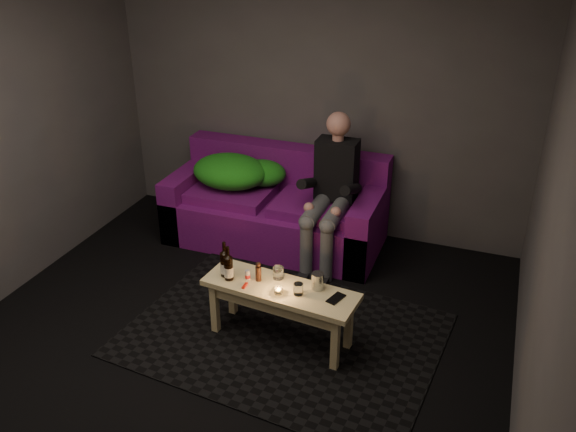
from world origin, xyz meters
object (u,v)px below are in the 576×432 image
beer_bottle_a (225,263)px  beer_bottle_b (229,267)px  sofa (277,210)px  person (331,189)px  coffee_table (280,297)px  steel_cup (318,281)px

beer_bottle_a → beer_bottle_b: bearing=-37.1°
sofa → beer_bottle_a: (0.16, -1.44, 0.26)m
sofa → beer_bottle_b: (0.21, -1.48, 0.25)m
person → coffee_table: bearing=-89.2°
coffee_table → beer_bottle_a: beer_bottle_a is taller
person → steel_cup: (0.27, -1.21, -0.17)m
coffee_table → beer_bottle_b: (-0.39, -0.03, 0.18)m
person → beer_bottle_a: 1.35m
person → beer_bottle_a: (-0.42, -1.28, -0.13)m
beer_bottle_b → steel_cup: 0.66m
person → beer_bottle_a: size_ratio=4.78×
sofa → beer_bottle_a: 1.48m
person → steel_cup: bearing=-77.3°
coffee_table → beer_bottle_a: (-0.43, 0.00, 0.19)m
sofa → person: person is taller
beer_bottle_b → steel_cup: bearing=9.6°
steel_cup → person: bearing=102.7°
person → beer_bottle_b: size_ratio=4.95×
person → beer_bottle_b: 1.37m
beer_bottle_b → steel_cup: beer_bottle_b is taller
beer_bottle_a → person: bearing=71.9°
coffee_table → steel_cup: bearing=16.7°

